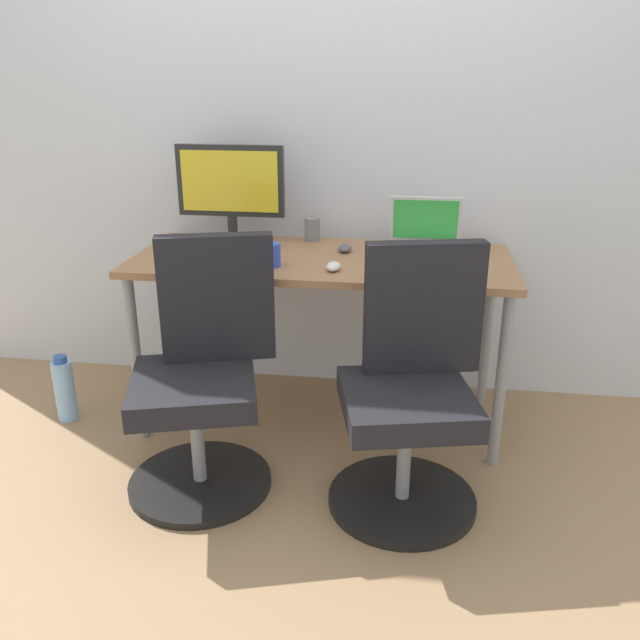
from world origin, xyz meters
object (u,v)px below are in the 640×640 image
office_chair_right (411,392)px  open_laptop (425,239)px  desktop_monitor (231,187)px  office_chair_left (203,379)px  water_bottle_on_floor (65,389)px  coffee_mug (271,255)px

office_chair_right → open_laptop: (0.03, 0.70, 0.39)m
open_laptop → desktop_monitor: bearing=178.1°
office_chair_left → office_chair_right: bearing=0.1°
desktop_monitor → office_chair_left: bearing=-84.7°
office_chair_left → open_laptop: (0.79, 0.70, 0.39)m
office_chair_right → open_laptop: open_laptop is taller
water_bottle_on_floor → open_laptop: bearing=12.6°
office_chair_right → open_laptop: size_ratio=3.03×
water_bottle_on_floor → coffee_mug: bearing=1.7°
open_laptop → coffee_mug: bearing=-152.1°
office_chair_left → office_chair_right: (0.76, 0.00, 0.00)m
office_chair_right → coffee_mug: (-0.58, 0.38, 0.38)m
desktop_monitor → coffee_mug: bearing=-54.4°
office_chair_left → coffee_mug: size_ratio=10.22×
open_laptop → coffee_mug: (-0.61, -0.32, -0.01)m
water_bottle_on_floor → desktop_monitor: bearing=28.2°
office_chair_left → desktop_monitor: (-0.07, 0.73, 0.58)m
office_chair_right → water_bottle_on_floor: office_chair_right is taller
open_laptop → coffee_mug: open_laptop is taller
open_laptop → coffee_mug: 0.69m
office_chair_right → water_bottle_on_floor: size_ratio=3.03×
water_bottle_on_floor → office_chair_right: bearing=-12.9°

